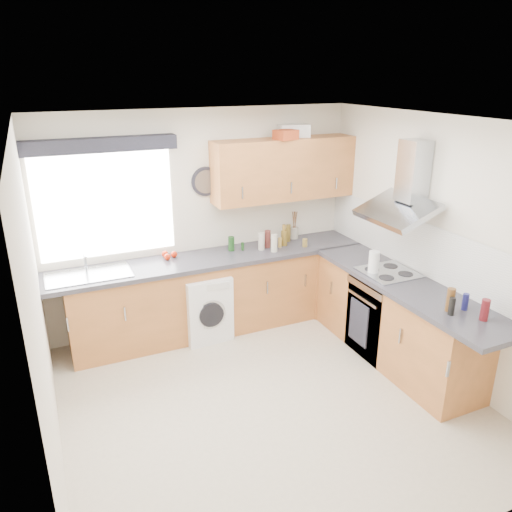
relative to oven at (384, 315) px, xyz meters
name	(u,v)px	position (x,y,z in m)	size (l,w,h in m)	color
ground_plane	(269,400)	(-1.50, -0.30, -0.42)	(3.60, 3.60, 0.00)	beige
ceiling	(272,122)	(-1.50, -0.30, 2.08)	(3.60, 3.60, 0.02)	white
wall_back	(202,221)	(-1.50, 1.50, 0.82)	(3.60, 0.02, 2.50)	silver
wall_front	(417,395)	(-1.50, -2.10, 0.82)	(3.60, 0.02, 2.50)	silver
wall_left	(39,316)	(-3.30, -0.30, 0.82)	(0.02, 3.60, 2.50)	silver
wall_right	(436,247)	(0.30, -0.30, 0.82)	(0.02, 3.60, 2.50)	silver
window	(106,205)	(-2.55, 1.49, 1.12)	(1.40, 0.02, 1.10)	white
window_blind	(101,145)	(-2.55, 1.40, 1.76)	(1.50, 0.18, 0.14)	black
splashback	(414,244)	(0.29, 0.00, 0.75)	(0.01, 3.00, 0.54)	white
base_cab_back	(205,297)	(-1.60, 1.21, 0.01)	(3.00, 0.58, 0.86)	#9B5C2D
base_cab_corner	(325,275)	(0.00, 1.20, 0.01)	(0.60, 0.60, 0.86)	#9B5C2D
base_cab_right	(394,321)	(0.01, -0.15, 0.01)	(0.58, 2.10, 0.86)	#9B5C2D
worktop_back	(212,259)	(-1.50, 1.20, 0.46)	(3.60, 0.62, 0.05)	#2F2D35
worktop_right	(408,286)	(0.00, -0.30, 0.46)	(0.62, 2.42, 0.05)	#2F2D35
sink	(88,272)	(-2.83, 1.20, 0.52)	(0.84, 0.46, 0.10)	#A0A6AF
oven	(384,315)	(0.00, 0.00, 0.00)	(0.56, 0.58, 0.85)	black
hob_plate	(388,272)	(0.00, 0.00, 0.49)	(0.52, 0.52, 0.01)	#A0A6AF
extractor_hood	(405,190)	(0.10, 0.00, 1.34)	(0.52, 0.78, 0.66)	#A0A6AF
upper_cabinets	(284,169)	(-0.55, 1.32, 1.38)	(1.70, 0.35, 0.70)	#9B5C2D
washing_machine	(204,305)	(-1.65, 1.10, -0.05)	(0.52, 0.50, 0.76)	white
wall_clock	(206,182)	(-1.45, 1.46, 1.28)	(0.33, 0.33, 0.04)	black
casserole	(293,130)	(-0.39, 1.41, 1.80)	(0.34, 0.25, 0.14)	white
storage_box	(286,135)	(-0.59, 1.22, 1.78)	(0.23, 0.19, 0.11)	#A13817
utensil_pot	(294,233)	(-0.35, 1.40, 0.56)	(0.10, 0.10, 0.14)	gray
kitchen_roll	(374,262)	(-0.15, 0.06, 0.60)	(0.11, 0.11, 0.24)	white
tomato_cluster	(169,255)	(-1.95, 1.35, 0.52)	(0.16, 0.16, 0.07)	red
jar_0	(261,241)	(-0.89, 1.19, 0.59)	(0.07, 0.07, 0.20)	#ADA293
jar_1	(280,243)	(-0.66, 1.18, 0.54)	(0.04, 0.04, 0.12)	#A58039
jar_2	(284,235)	(-0.59, 1.22, 0.61)	(0.04, 0.04, 0.26)	brown
jar_3	(305,243)	(-0.38, 1.07, 0.53)	(0.06, 0.06, 0.10)	olive
jar_4	(231,244)	(-1.23, 1.30, 0.57)	(0.07, 0.07, 0.17)	#173E16
jar_5	(288,233)	(-0.47, 1.34, 0.59)	(0.06, 0.06, 0.21)	brown
jar_6	(243,246)	(-1.10, 1.26, 0.53)	(0.04, 0.04, 0.09)	#194016
jar_7	(274,243)	(-0.79, 1.07, 0.59)	(0.07, 0.07, 0.20)	#BEB8A2
jar_8	(268,239)	(-0.80, 1.23, 0.59)	(0.07, 0.07, 0.21)	#5B2520
jar_9	(284,238)	(-0.59, 1.21, 0.58)	(0.07, 0.07, 0.18)	brown
bottle_0	(450,300)	(-0.07, -0.92, 0.59)	(0.07, 0.07, 0.21)	brown
bottle_1	(465,302)	(0.07, -0.95, 0.56)	(0.05, 0.05, 0.15)	navy
bottle_2	(452,306)	(-0.11, -0.98, 0.56)	(0.05, 0.05, 0.16)	black
bottle_3	(485,310)	(0.07, -1.16, 0.58)	(0.07, 0.07, 0.19)	#5D131A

